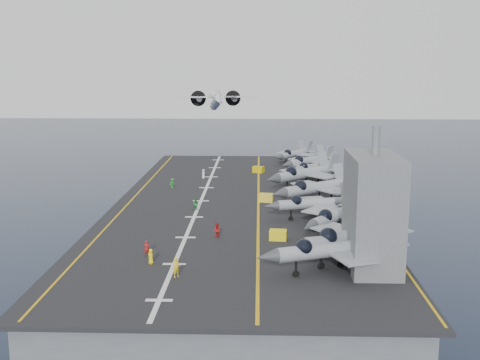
{
  "coord_description": "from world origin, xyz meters",
  "views": [
    {
      "loc": [
        3.04,
        -91.43,
        31.82
      ],
      "look_at": [
        0.0,
        4.0,
        13.0
      ],
      "focal_mm": 45.0,
      "sensor_mm": 36.0,
      "label": 1
    }
  ],
  "objects_px": {
    "tow_cart_a": "(278,235)",
    "transport_plane": "(217,102)",
    "fighter_jet_0": "(333,248)",
    "island_superstructure": "(373,198)"
  },
  "relations": [
    {
      "from": "transport_plane",
      "to": "island_superstructure",
      "type": "bearing_deg",
      "value": -76.27
    },
    {
      "from": "tow_cart_a",
      "to": "transport_plane",
      "type": "height_order",
      "value": "transport_plane"
    },
    {
      "from": "transport_plane",
      "to": "tow_cart_a",
      "type": "bearing_deg",
      "value": -81.01
    },
    {
      "from": "island_superstructure",
      "to": "transport_plane",
      "type": "relative_size",
      "value": 0.61
    },
    {
      "from": "tow_cart_a",
      "to": "transport_plane",
      "type": "relative_size",
      "value": 0.09
    },
    {
      "from": "fighter_jet_0",
      "to": "transport_plane",
      "type": "relative_size",
      "value": 0.71
    },
    {
      "from": "fighter_jet_0",
      "to": "tow_cart_a",
      "type": "xyz_separation_m",
      "value": [
        -5.3,
        11.29,
        -1.96
      ]
    },
    {
      "from": "fighter_jet_0",
      "to": "transport_plane",
      "type": "xyz_separation_m",
      "value": [
        -18.65,
        95.64,
        8.65
      ]
    },
    {
      "from": "tow_cart_a",
      "to": "fighter_jet_0",
      "type": "bearing_deg",
      "value": -64.84
    },
    {
      "from": "tow_cart_a",
      "to": "transport_plane",
      "type": "xyz_separation_m",
      "value": [
        -13.35,
        84.35,
        10.62
      ]
    }
  ]
}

